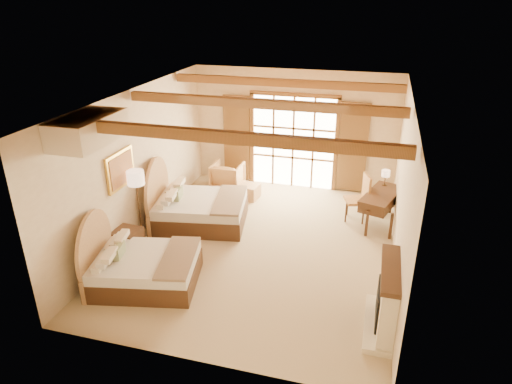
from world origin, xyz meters
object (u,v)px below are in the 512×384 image
(bed_far, at_px, (194,206))
(armchair, at_px, (228,176))
(nightstand, at_px, (128,243))
(bed_near, at_px, (138,265))
(desk, at_px, (380,207))

(bed_far, distance_m, armchair, 2.13)
(nightstand, xyz_separation_m, armchair, (0.84, 3.88, 0.07))
(bed_near, xyz_separation_m, bed_far, (0.07, 2.52, 0.04))
(nightstand, xyz_separation_m, desk, (4.93, 2.85, 0.11))
(nightstand, bearing_deg, bed_near, -45.12)
(bed_far, relative_size, nightstand, 3.87)
(bed_near, relative_size, nightstand, 3.59)
(armchair, height_order, desk, desk)
(nightstand, bearing_deg, desk, 34.56)
(bed_near, height_order, desk, bed_near)
(bed_near, xyz_separation_m, desk, (4.28, 3.61, 0.04))
(bed_far, bearing_deg, nightstand, -122.28)
(bed_near, xyz_separation_m, nightstand, (-0.65, 0.76, -0.08))
(bed_near, height_order, armchair, bed_near)
(bed_far, height_order, armchair, bed_far)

